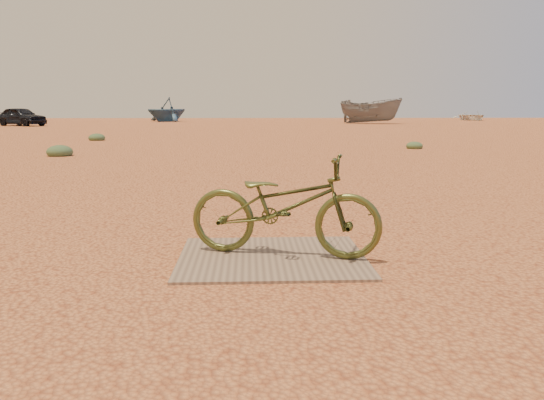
{
  "coord_description": "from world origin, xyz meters",
  "views": [
    {
      "loc": [
        -0.38,
        -4.46,
        1.25
      ],
      "look_at": [
        -0.19,
        -0.17,
        0.5
      ],
      "focal_mm": 35.0,
      "sensor_mm": 36.0,
      "label": 1
    }
  ],
  "objects_px": {
    "bicycle": "(284,206)",
    "boat_mid_right": "(370,111)",
    "plywood_board": "(272,257)",
    "car": "(21,116)",
    "boat_far_left": "(167,109)",
    "boat_far_right": "(472,116)"
  },
  "relations": [
    {
      "from": "plywood_board",
      "to": "boat_far_left",
      "type": "distance_m",
      "value": 44.47
    },
    {
      "from": "boat_mid_right",
      "to": "boat_far_right",
      "type": "distance_m",
      "value": 15.96
    },
    {
      "from": "boat_far_right",
      "to": "plywood_board",
      "type": "bearing_deg",
      "value": -114.33
    },
    {
      "from": "plywood_board",
      "to": "boat_mid_right",
      "type": "relative_size",
      "value": 0.3
    },
    {
      "from": "plywood_board",
      "to": "boat_far_left",
      "type": "bearing_deg",
      "value": 99.62
    },
    {
      "from": "car",
      "to": "boat_far_left",
      "type": "distance_m",
      "value": 13.57
    },
    {
      "from": "bicycle",
      "to": "boat_mid_right",
      "type": "distance_m",
      "value": 38.55
    },
    {
      "from": "boat_far_left",
      "to": "boat_mid_right",
      "type": "bearing_deg",
      "value": 22.29
    },
    {
      "from": "plywood_board",
      "to": "car",
      "type": "height_order",
      "value": "car"
    },
    {
      "from": "plywood_board",
      "to": "boat_far_right",
      "type": "xyz_separation_m",
      "value": [
        21.79,
        47.46,
        0.42
      ]
    },
    {
      "from": "bicycle",
      "to": "car",
      "type": "xyz_separation_m",
      "value": [
        -15.86,
        33.1,
        0.19
      ]
    },
    {
      "from": "plywood_board",
      "to": "car",
      "type": "xyz_separation_m",
      "value": [
        -15.75,
        33.13,
        0.63
      ]
    },
    {
      "from": "car",
      "to": "boat_mid_right",
      "type": "xyz_separation_m",
      "value": [
        25.13,
        4.32,
        0.35
      ]
    },
    {
      "from": "bicycle",
      "to": "boat_far_right",
      "type": "relative_size",
      "value": 0.39
    },
    {
      "from": "bicycle",
      "to": "boat_far_left",
      "type": "height_order",
      "value": "boat_far_left"
    },
    {
      "from": "boat_far_left",
      "to": "plywood_board",
      "type": "bearing_deg",
      "value": -37.28
    },
    {
      "from": "boat_mid_right",
      "to": "boat_far_right",
      "type": "bearing_deg",
      "value": -16.73
    },
    {
      "from": "bicycle",
      "to": "boat_mid_right",
      "type": "bearing_deg",
      "value": 1.46
    },
    {
      "from": "bicycle",
      "to": "car",
      "type": "height_order",
      "value": "car"
    },
    {
      "from": "boat_far_left",
      "to": "boat_mid_right",
      "type": "distance_m",
      "value": 17.98
    },
    {
      "from": "car",
      "to": "boat_far_right",
      "type": "distance_m",
      "value": 40.19
    },
    {
      "from": "boat_mid_right",
      "to": "boat_far_right",
      "type": "relative_size",
      "value": 1.23
    }
  ]
}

